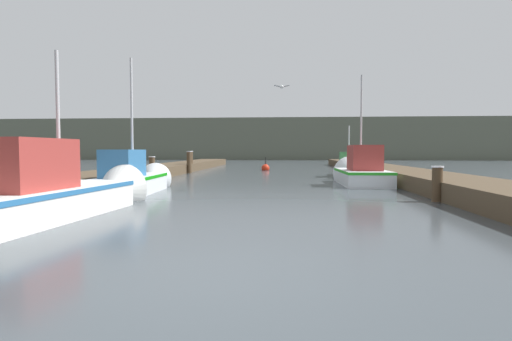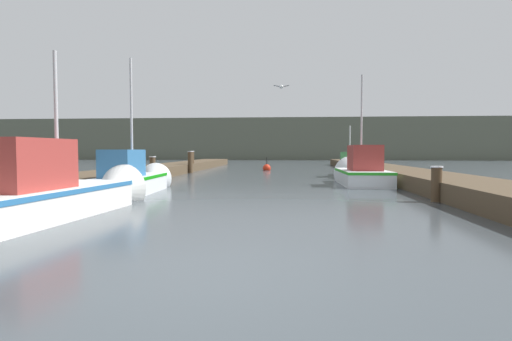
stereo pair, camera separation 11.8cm
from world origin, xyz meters
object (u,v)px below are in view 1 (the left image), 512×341
at_px(mooring_piling_0, 152,169).
at_px(fishing_boat_0, 64,191).
at_px(fishing_boat_2, 359,172).
at_px(mooring_piling_1, 191,161).
at_px(fishing_boat_1, 134,179).
at_px(seagull_1, 282,87).
at_px(mooring_piling_2, 189,162).
at_px(channel_buoy, 265,168).
at_px(mooring_piling_3, 437,184).
at_px(fishing_boat_3, 348,168).

bearing_deg(mooring_piling_0, fishing_boat_0, -82.62).
xyz_separation_m(fishing_boat_2, mooring_piling_1, (-9.48, 8.72, 0.20)).
relative_size(fishing_boat_1, seagull_1, 9.32).
relative_size(mooring_piling_2, channel_buoy, 1.28).
relative_size(mooring_piling_1, seagull_1, 2.49).
xyz_separation_m(fishing_boat_0, channel_buoy, (3.45, 19.82, -0.35)).
distance_m(mooring_piling_2, mooring_piling_3, 16.49).
distance_m(fishing_boat_3, mooring_piling_2, 9.64).
relative_size(fishing_boat_2, mooring_piling_0, 4.43).
distance_m(mooring_piling_1, mooring_piling_3, 18.09).
bearing_deg(mooring_piling_0, mooring_piling_3, -31.96).
distance_m(fishing_boat_1, channel_buoy, 15.83).
bearing_deg(mooring_piling_2, mooring_piling_0, -91.01).
bearing_deg(fishing_boat_0, fishing_boat_1, 96.75).
bearing_deg(fishing_boat_2, channel_buoy, 112.41).
bearing_deg(seagull_1, channel_buoy, -91.75).
relative_size(fishing_boat_3, seagull_1, 9.56).
bearing_deg(fishing_boat_2, fishing_boat_1, -151.59).
distance_m(fishing_boat_0, mooring_piling_1, 17.70).
xyz_separation_m(mooring_piling_1, channel_buoy, (4.88, 2.17, -0.54)).
relative_size(fishing_boat_0, mooring_piling_2, 4.03).
relative_size(fishing_boat_0, channel_buoy, 5.14).
height_order(fishing_boat_0, fishing_boat_1, fishing_boat_1).
height_order(fishing_boat_2, mooring_piling_2, fishing_boat_2).
height_order(mooring_piling_3, seagull_1, seagull_1).
xyz_separation_m(mooring_piling_0, mooring_piling_1, (-0.22, 8.29, 0.12)).
bearing_deg(mooring_piling_3, mooring_piling_2, 128.15).
relative_size(fishing_boat_1, mooring_piling_2, 3.80).
bearing_deg(mooring_piling_0, fishing_boat_3, 27.81).
bearing_deg(channel_buoy, fishing_boat_3, -47.27).
height_order(fishing_boat_0, mooring_piling_3, fishing_boat_0).
relative_size(fishing_boat_1, fishing_boat_3, 0.97).
height_order(mooring_piling_2, mooring_piling_3, mooring_piling_2).
bearing_deg(fishing_boat_3, fishing_boat_0, -114.85).
distance_m(mooring_piling_0, mooring_piling_3, 12.14).
height_order(mooring_piling_3, channel_buoy, mooring_piling_3).
xyz_separation_m(fishing_boat_2, channel_buoy, (-4.60, 10.89, -0.33)).
relative_size(mooring_piling_0, seagull_1, 2.06).
xyz_separation_m(mooring_piling_0, seagull_1, (5.95, -3.29, 3.14)).
xyz_separation_m(fishing_boat_2, mooring_piling_3, (1.04, -6.00, 0.01)).
height_order(mooring_piling_2, seagull_1, seagull_1).
bearing_deg(mooring_piling_3, fishing_boat_2, 99.84).
height_order(mooring_piling_0, mooring_piling_3, mooring_piling_0).
xyz_separation_m(fishing_boat_2, mooring_piling_2, (-9.14, 6.96, 0.19)).
relative_size(mooring_piling_1, mooring_piling_3, 1.40).
bearing_deg(fishing_boat_3, seagull_1, -108.36).
height_order(fishing_boat_1, fishing_boat_3, fishing_boat_1).
bearing_deg(fishing_boat_0, channel_buoy, 85.03).
distance_m(fishing_boat_0, mooring_piling_3, 9.55).
xyz_separation_m(fishing_boat_0, fishing_boat_3, (8.43, 14.43, -0.11)).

